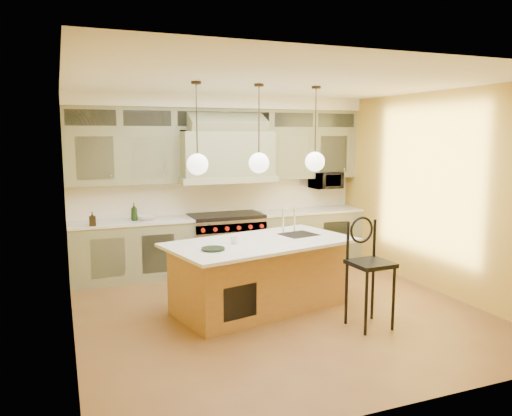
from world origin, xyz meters
name	(u,v)px	position (x,y,z in m)	size (l,w,h in m)	color
floor	(278,311)	(0.00, 0.00, 0.00)	(5.00, 5.00, 0.00)	brown
ceiling	(279,83)	(0.00, 0.00, 2.90)	(5.00, 5.00, 0.00)	white
wall_back	(219,183)	(0.00, 2.50, 1.45)	(5.00, 5.00, 0.00)	gold
wall_front	(406,239)	(0.00, -2.50, 1.45)	(5.00, 5.00, 0.00)	gold
wall_left	(67,212)	(-2.50, 0.00, 1.45)	(5.00, 5.00, 0.00)	gold
wall_right	(436,192)	(2.50, 0.00, 1.45)	(5.00, 5.00, 0.00)	gold
back_cabinetry	(224,185)	(0.00, 2.23, 1.43)	(5.00, 0.77, 2.90)	gray
range	(226,242)	(0.00, 2.14, 0.49)	(1.20, 0.74, 0.96)	silver
kitchen_island	(259,274)	(-0.19, 0.17, 0.47)	(2.61, 1.76, 1.35)	#946034
counter_stool	(369,265)	(0.79, -0.86, 0.75)	(0.48, 0.48, 1.31)	black
microwave	(326,180)	(1.95, 2.25, 1.45)	(0.54, 0.37, 0.30)	black
oil_bottle_a	(134,212)	(-1.50, 2.15, 1.08)	(0.11, 0.11, 0.28)	black
oil_bottle_b	(92,219)	(-2.14, 1.92, 1.04)	(0.09, 0.10, 0.21)	black
fruit_bowl	(148,217)	(-1.30, 2.15, 0.98)	(0.31, 0.31, 0.07)	silver
cup	(234,240)	(-0.57, 0.09, 0.97)	(0.10, 0.10, 0.09)	white
pendant_left	(197,162)	(-1.00, 0.17, 1.95)	(0.26, 0.26, 1.11)	#2D2319
pendant_center	(259,161)	(-0.20, 0.17, 1.95)	(0.26, 0.26, 1.11)	#2D2319
pendant_right	(315,159)	(0.60, 0.17, 1.95)	(0.26, 0.26, 1.11)	#2D2319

